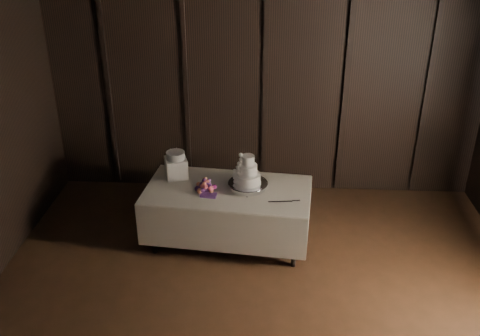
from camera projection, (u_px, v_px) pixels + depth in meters
name	position (u px, v px, depth m)	size (l,w,h in m)	color
room	(258.00, 232.00, 4.29)	(6.08, 7.08, 3.08)	black
display_table	(228.00, 213.00, 6.60)	(2.08, 1.23, 0.76)	silver
cake_stand	(248.00, 186.00, 6.42)	(0.48, 0.48, 0.09)	silver
wedding_cake	(246.00, 173.00, 6.33)	(0.34, 0.30, 0.36)	white
bouquet	(205.00, 186.00, 6.37)	(0.30, 0.40, 0.19)	#C84D58
box_pedestal	(176.00, 168.00, 6.68)	(0.26, 0.26, 0.25)	white
small_cake	(175.00, 155.00, 6.61)	(0.23, 0.23, 0.09)	white
cake_knife	(280.00, 202.00, 6.17)	(0.37, 0.02, 0.01)	silver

